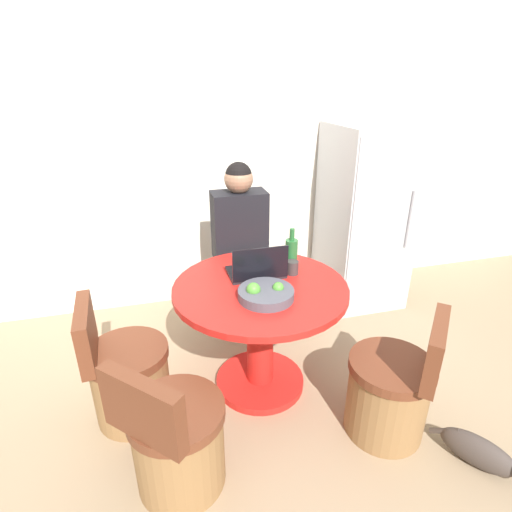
{
  "coord_description": "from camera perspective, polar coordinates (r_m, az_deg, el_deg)",
  "views": [
    {
      "loc": [
        -0.54,
        -1.88,
        1.89
      ],
      "look_at": [
        0.04,
        0.26,
        0.9
      ],
      "focal_mm": 28.0,
      "sensor_mm": 36.0,
      "label": 1
    }
  ],
  "objects": [
    {
      "name": "laptop",
      "position": [
        2.49,
        0.14,
        -1.95
      ],
      "size": [
        0.35,
        0.24,
        0.22
      ],
      "rotation": [
        0.0,
        0.0,
        3.14
      ],
      "color": "#232328",
      "rests_on": "dining_table"
    },
    {
      "name": "coffee_cup",
      "position": [
        2.53,
        5.23,
        -1.65
      ],
      "size": [
        0.08,
        0.08,
        0.09
      ],
      "color": "#383333",
      "rests_on": "dining_table"
    },
    {
      "name": "chair_near_right_corner",
      "position": [
        2.49,
        18.7,
        -17.94
      ],
      "size": [
        0.54,
        0.54,
        0.79
      ],
      "rotation": [
        0.0,
        0.0,
        -2.32
      ],
      "color": "olive",
      "rests_on": "ground_plane"
    },
    {
      "name": "bottle",
      "position": [
        2.57,
        5.06,
        0.39
      ],
      "size": [
        0.08,
        0.08,
        0.28
      ],
      "color": "#23602D",
      "rests_on": "dining_table"
    },
    {
      "name": "cat",
      "position": [
        2.62,
        29.64,
        -23.3
      ],
      "size": [
        0.32,
        0.45,
        0.18
      ],
      "rotation": [
        0.0,
        0.0,
        5.27
      ],
      "color": "#473D38",
      "rests_on": "ground_plane"
    },
    {
      "name": "ground_plane",
      "position": [
        2.72,
        0.63,
        -19.95
      ],
      "size": [
        12.0,
        12.0,
        0.0
      ],
      "primitive_type": "plane",
      "color": "#9E8466"
    },
    {
      "name": "refrigerator",
      "position": [
        3.62,
        15.2,
        5.37
      ],
      "size": [
        0.64,
        0.71,
        1.56
      ],
      "color": "silver",
      "rests_on": "ground_plane"
    },
    {
      "name": "wall_back",
      "position": [
        3.44,
        -6.15,
        14.1
      ],
      "size": [
        7.0,
        0.06,
        2.6
      ],
      "color": "silver",
      "rests_on": "ground_plane"
    },
    {
      "name": "fruit_bowl",
      "position": [
        2.25,
        1.36,
        -5.36
      ],
      "size": [
        0.32,
        0.32,
        0.1
      ],
      "color": "#4C4C56",
      "rests_on": "dining_table"
    },
    {
      "name": "chair_left_side",
      "position": [
        2.57,
        -17.84,
        -16.26
      ],
      "size": [
        0.47,
        0.47,
        0.79
      ],
      "rotation": [
        0.0,
        0.0,
        1.63
      ],
      "color": "olive",
      "rests_on": "ground_plane"
    },
    {
      "name": "chair_near_left_corner",
      "position": [
        2.17,
        -11.3,
        -24.55
      ],
      "size": [
        0.54,
        0.54,
        0.79
      ],
      "rotation": [
        0.0,
        0.0,
        2.35
      ],
      "color": "olive",
      "rests_on": "ground_plane"
    },
    {
      "name": "dining_table",
      "position": [
        2.53,
        0.6,
        -9.25
      ],
      "size": [
        1.06,
        1.06,
        0.75
      ],
      "color": "red",
      "rests_on": "ground_plane"
    },
    {
      "name": "person_seated",
      "position": [
        3.07,
        -2.52,
        2.22
      ],
      "size": [
        0.4,
        0.37,
        1.35
      ],
      "rotation": [
        0.0,
        0.0,
        3.14
      ],
      "color": "#2D2D38",
      "rests_on": "ground_plane"
    }
  ]
}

